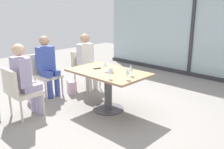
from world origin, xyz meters
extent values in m
plane|color=gray|center=(0.00, 0.00, 0.00)|extent=(12.00, 12.00, 0.00)
cube|color=#A3B7BC|center=(0.00, 3.20, 1.35)|extent=(5.66, 0.03, 2.70)
cube|color=#2D2D33|center=(0.00, 3.17, 1.35)|extent=(0.08, 0.06, 2.70)
cube|color=#2D2D33|center=(0.00, 3.17, 0.05)|extent=(5.66, 0.10, 0.10)
cube|color=#997551|center=(0.00, 0.00, 0.71)|extent=(1.40, 0.87, 0.04)
cylinder|color=#4C4C51|center=(0.00, 0.00, 0.35)|extent=(0.14, 0.14, 0.69)
cylinder|color=#4C4C51|center=(0.00, 0.00, 0.01)|extent=(0.56, 0.56, 0.02)
cube|color=beige|center=(-1.44, -0.33, 0.42)|extent=(0.46, 0.46, 0.06)
cube|color=beige|center=(-1.69, -0.33, 0.66)|extent=(0.05, 0.46, 0.42)
cylinder|color=beige|center=(-1.24, -0.53, 0.20)|extent=(0.04, 0.04, 0.39)
cylinder|color=beige|center=(-1.24, -0.13, 0.20)|extent=(0.04, 0.04, 0.39)
cylinder|color=beige|center=(-1.64, -0.53, 0.20)|extent=(0.04, 0.04, 0.39)
cylinder|color=beige|center=(-1.64, -0.13, 0.20)|extent=(0.04, 0.04, 0.39)
cube|color=beige|center=(-1.14, 0.49, 0.42)|extent=(0.46, 0.46, 0.06)
cube|color=beige|center=(-1.39, 0.49, 0.66)|extent=(0.05, 0.46, 0.42)
cylinder|color=beige|center=(-0.94, 0.29, 0.20)|extent=(0.04, 0.04, 0.39)
cylinder|color=beige|center=(-0.94, 0.69, 0.20)|extent=(0.04, 0.04, 0.39)
cylinder|color=beige|center=(-1.34, 0.29, 0.20)|extent=(0.04, 0.04, 0.39)
cylinder|color=beige|center=(-1.34, 0.69, 0.20)|extent=(0.04, 0.04, 0.39)
cube|color=beige|center=(-0.83, -1.15, 0.42)|extent=(0.46, 0.46, 0.06)
cube|color=beige|center=(-0.83, -1.40, 0.66)|extent=(0.46, 0.05, 0.42)
cylinder|color=beige|center=(-0.63, -0.95, 0.20)|extent=(0.04, 0.04, 0.39)
cylinder|color=beige|center=(-1.03, -0.95, 0.20)|extent=(0.04, 0.04, 0.39)
cylinder|color=beige|center=(-0.63, -1.35, 0.20)|extent=(0.04, 0.04, 0.39)
cylinder|color=beige|center=(-1.03, -1.35, 0.20)|extent=(0.04, 0.04, 0.39)
cylinder|color=#384C9E|center=(-1.26, -0.42, 0.23)|extent=(0.11, 0.11, 0.45)
cube|color=#384C9E|center=(-1.36, -0.42, 0.51)|extent=(0.32, 0.13, 0.11)
cylinder|color=#384C9E|center=(-1.26, -0.24, 0.23)|extent=(0.11, 0.11, 0.45)
cube|color=#384C9E|center=(-1.36, -0.24, 0.51)|extent=(0.32, 0.13, 0.11)
cube|color=#384C9E|center=(-1.49, -0.33, 0.80)|extent=(0.20, 0.34, 0.48)
sphere|color=tan|center=(-1.49, -0.33, 1.16)|extent=(0.20, 0.20, 0.20)
cylinder|color=silver|center=(-0.96, 0.40, 0.23)|extent=(0.11, 0.11, 0.45)
cube|color=silver|center=(-1.06, 0.40, 0.51)|extent=(0.32, 0.13, 0.11)
cylinder|color=silver|center=(-0.96, 0.58, 0.23)|extent=(0.11, 0.11, 0.45)
cube|color=silver|center=(-1.06, 0.58, 0.51)|extent=(0.32, 0.13, 0.11)
cube|color=silver|center=(-1.19, 0.49, 0.80)|extent=(0.20, 0.34, 0.48)
sphere|color=tan|center=(-1.19, 0.49, 1.16)|extent=(0.20, 0.20, 0.20)
cylinder|color=#9E93B7|center=(-0.74, -0.97, 0.23)|extent=(0.11, 0.11, 0.45)
cube|color=#9E93B7|center=(-0.74, -1.07, 0.51)|extent=(0.13, 0.32, 0.11)
cylinder|color=#9E93B7|center=(-0.92, -0.97, 0.23)|extent=(0.11, 0.11, 0.45)
cube|color=#9E93B7|center=(-0.92, -1.07, 0.51)|extent=(0.13, 0.32, 0.11)
cube|color=#9E93B7|center=(-0.83, -1.20, 0.80)|extent=(0.34, 0.20, 0.48)
sphere|color=#D8AD8C|center=(-0.83, -1.20, 1.16)|extent=(0.20, 0.20, 0.20)
cylinder|color=silver|center=(0.47, 0.05, 0.73)|extent=(0.06, 0.06, 0.00)
cylinder|color=silver|center=(0.47, 0.05, 0.78)|extent=(0.01, 0.01, 0.08)
cone|color=silver|center=(0.47, 0.05, 0.87)|extent=(0.07, 0.07, 0.09)
cylinder|color=silver|center=(0.57, -0.15, 0.73)|extent=(0.06, 0.06, 0.00)
cylinder|color=silver|center=(0.57, -0.15, 0.78)|extent=(0.01, 0.01, 0.08)
cone|color=silver|center=(0.57, -0.15, 0.87)|extent=(0.07, 0.07, 0.09)
cylinder|color=silver|center=(-0.03, -0.03, 0.73)|extent=(0.06, 0.06, 0.00)
cylinder|color=silver|center=(-0.03, -0.03, 0.78)|extent=(0.01, 0.01, 0.08)
cone|color=silver|center=(-0.03, -0.03, 0.87)|extent=(0.07, 0.07, 0.09)
cylinder|color=silver|center=(0.34, -0.31, 0.73)|extent=(0.06, 0.06, 0.00)
cylinder|color=silver|center=(0.34, -0.31, 0.78)|extent=(0.01, 0.01, 0.08)
cone|color=silver|center=(0.34, -0.31, 0.87)|extent=(0.07, 0.07, 0.09)
cylinder|color=white|center=(0.09, -0.02, 0.78)|extent=(0.08, 0.08, 0.09)
cube|color=black|center=(-0.27, -0.01, 0.73)|extent=(0.11, 0.16, 0.01)
cube|color=beige|center=(-1.25, -0.79, 0.14)|extent=(0.32, 0.20, 0.28)
cube|color=beige|center=(-1.21, 0.09, 0.14)|extent=(0.34, 0.27, 0.28)
camera|label=1|loc=(2.87, -2.94, 1.83)|focal=38.73mm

